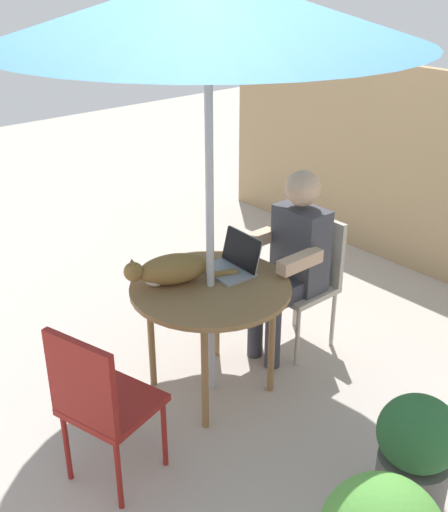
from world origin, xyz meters
TOP-DOWN VIEW (x-y plane):
  - ground_plane at (0.00, 0.00)m, footprint 14.00×14.00m
  - fence_back at (0.00, 2.32)m, footprint 4.60×0.08m
  - patio_table at (0.00, 0.00)m, footprint 0.91×0.91m
  - patio_umbrella at (0.00, 0.00)m, footprint 2.14×2.14m
  - chair_occupied at (0.00, 0.82)m, footprint 0.40×0.40m
  - chair_empty at (0.25, -0.89)m, footprint 0.49×0.49m
  - person_seated at (0.00, 0.66)m, footprint 0.48×0.48m
  - laptop at (-0.05, 0.23)m, footprint 0.31×0.27m
  - cat at (-0.17, -0.16)m, footprint 0.34×0.61m
  - potted_plant_near_fence at (1.32, 0.11)m, footprint 0.37×0.37m

SIDE VIEW (x-z plane):
  - ground_plane at x=0.00m, z-range 0.00..0.00m
  - potted_plant_near_fence at x=1.32m, z-range 0.02..0.64m
  - chair_occupied at x=0.00m, z-range 0.07..0.96m
  - chair_empty at x=0.25m, z-range 0.07..0.96m
  - patio_table at x=0.00m, z-range 0.29..0.99m
  - person_seated at x=0.00m, z-range 0.08..1.30m
  - laptop at x=-0.05m, z-range 0.66..0.87m
  - cat at x=-0.17m, z-range 0.70..0.87m
  - fence_back at x=0.00m, z-range 0.00..1.62m
  - patio_umbrella at x=0.00m, z-range 1.00..3.33m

